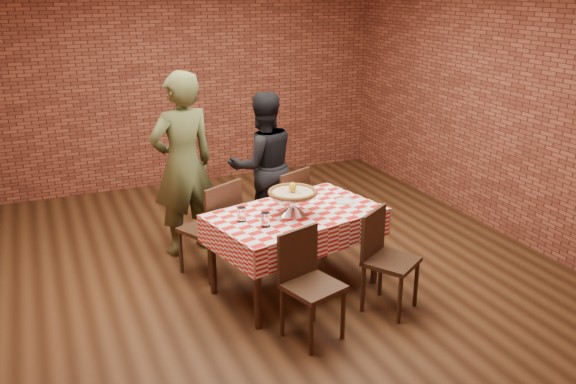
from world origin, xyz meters
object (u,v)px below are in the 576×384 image
object	(u,v)px
chair_near_left	(313,288)
chair_far_right	(281,209)
pizza_stand	(293,204)
water_glass_right	(242,214)
water_glass_left	(266,220)
chair_far_left	(209,227)
diner_olive	(183,165)
condiment_caddy	(281,195)
table	(295,251)
diner_black	(263,165)
chair_near_right	(391,263)
pizza	(293,193)

from	to	relation	value
chair_near_left	chair_far_right	distance (m)	1.69
pizza_stand	water_glass_right	bearing A→B (deg)	177.44
water_glass_left	chair_near_left	distance (m)	0.72
water_glass_right	chair_far_left	distance (m)	0.75
chair_near_left	diner_olive	world-z (taller)	diner_olive
condiment_caddy	chair_near_left	distance (m)	1.17
table	chair_far_left	size ratio (longest dim) A/B	1.56
water_glass_left	water_glass_right	bearing A→B (deg)	126.82
table	chair_far_right	xyz separation A→B (m)	(0.22, 0.84, 0.08)
condiment_caddy	chair_far_right	distance (m)	0.70
pizza_stand	chair_far_left	bearing A→B (deg)	130.45
water_glass_right	condiment_caddy	world-z (taller)	condiment_caddy
chair_far_left	diner_olive	xyz separation A→B (m)	(-0.09, 0.56, 0.47)
condiment_caddy	diner_black	xyz separation A→B (m)	(0.20, 1.00, -0.02)
table	chair_far_right	world-z (taller)	chair_far_right
chair_far_right	condiment_caddy	bearing A→B (deg)	42.83
water_glass_right	chair_far_left	xyz separation A→B (m)	(-0.11, 0.65, -0.35)
water_glass_right	chair_far_right	xyz separation A→B (m)	(0.73, 0.86, -0.37)
table	diner_black	bearing A→B (deg)	81.61
chair_far_left	water_glass_left	bearing A→B (deg)	78.97
table	chair_near_right	xyz separation A→B (m)	(0.59, -0.66, 0.06)
chair_near_left	water_glass_left	bearing A→B (deg)	88.24
chair_far_left	chair_near_left	bearing A→B (deg)	78.39
pizza	chair_far_right	xyz separation A→B (m)	(0.26, 0.88, -0.50)
chair_far_left	chair_far_right	size ratio (longest dim) A/B	1.04
table	pizza	distance (m)	0.58
chair_near_left	diner_black	xyz separation A→B (m)	(0.40, 2.09, 0.36)
condiment_caddy	table	bearing A→B (deg)	-80.36
table	chair_near_right	size ratio (longest dim) A/B	1.67
water_glass_left	water_glass_right	size ratio (longest dim) A/B	1.00
pizza	diner_black	distance (m)	1.36
water_glass_left	table	bearing A→B (deg)	29.66
pizza_stand	condiment_caddy	xyz separation A→B (m)	(0.03, 0.33, -0.03)
pizza_stand	pizza	distance (m)	0.10
condiment_caddy	pizza	bearing A→B (deg)	-88.55
water_glass_left	condiment_caddy	xyz separation A→B (m)	(0.35, 0.50, 0.00)
pizza_stand	condiment_caddy	distance (m)	0.33
table	condiment_caddy	xyz separation A→B (m)	(-0.01, 0.29, 0.45)
pizza_stand	chair_far_left	distance (m)	0.96
chair_far_left	diner_olive	size ratio (longest dim) A/B	0.50
pizza_stand	water_glass_right	xyz separation A→B (m)	(-0.46, 0.02, -0.03)
pizza_stand	pizza	size ratio (longest dim) A/B	1.00
table	chair_far_left	xyz separation A→B (m)	(-0.62, 0.64, 0.10)
pizza	chair_near_right	size ratio (longest dim) A/B	0.49
water_glass_left	pizza	bearing A→B (deg)	28.11
water_glass_right	chair_far_left	world-z (taller)	chair_far_left
chair_near_right	pizza	bearing A→B (deg)	103.34
chair_far_left	table	bearing A→B (deg)	106.52
condiment_caddy	pizza_stand	bearing A→B (deg)	-88.55
diner_black	pizza_stand	bearing A→B (deg)	80.77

